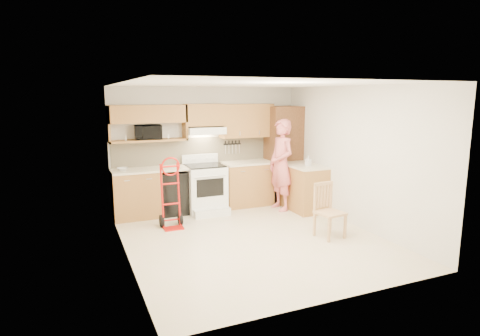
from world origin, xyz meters
TOP-DOWN VIEW (x-y plane):
  - floor at (0.00, 0.00)m, footprint 4.00×4.50m
  - ceiling at (0.00, 0.00)m, footprint 4.00×4.50m
  - wall_back at (0.00, 2.26)m, footprint 4.00×0.02m
  - wall_front at (0.00, -2.26)m, footprint 4.00×0.02m
  - wall_left at (-2.01, 0.00)m, footprint 0.02×4.50m
  - wall_right at (2.01, 0.00)m, footprint 0.02×4.50m
  - backsplash at (0.00, 2.23)m, footprint 3.92×0.03m
  - lower_cab_left at (-1.55, 1.95)m, footprint 0.90×0.60m
  - dishwasher at (-0.80, 1.95)m, footprint 0.60×0.60m
  - lower_cab_right at (0.83, 1.95)m, footprint 1.14×0.60m
  - countertop_left at (-1.25, 1.95)m, footprint 1.50×0.63m
  - countertop_right at (0.83, 1.95)m, footprint 1.14×0.63m
  - cab_return_right at (1.70, 1.15)m, footprint 0.60×1.00m
  - countertop_return at (1.70, 1.15)m, footprint 0.63×1.00m
  - pantry_tall at (1.65, 1.95)m, footprint 0.70×0.60m
  - upper_cab_left at (-1.25, 2.08)m, footprint 1.50×0.33m
  - upper_shelf_mw at (-1.25, 2.08)m, footprint 1.50×0.33m
  - upper_cab_center at (-0.12, 2.08)m, footprint 0.76×0.33m
  - upper_cab_right at (0.83, 2.08)m, footprint 1.14×0.33m
  - range_hood at (-0.12, 2.02)m, footprint 0.76×0.46m
  - knife_strip at (0.55, 2.21)m, footprint 0.40×0.05m
  - microwave at (-1.25, 2.08)m, footprint 0.52×0.38m
  - range at (-0.20, 1.78)m, footprint 0.77×1.01m
  - person at (1.28, 1.35)m, footprint 0.49×0.71m
  - hand_truck at (-1.08, 1.06)m, footprint 0.46×0.42m
  - dining_chair at (1.21, -0.45)m, footprint 0.46×0.49m
  - soap_bottle at (1.70, 1.00)m, footprint 0.11×0.11m
  - bowl at (-1.78, 1.95)m, footprint 0.21×0.21m

SIDE VIEW (x-z plane):
  - floor at x=0.00m, z-range -0.02..0.00m
  - dishwasher at x=-0.80m, z-range 0.00..0.85m
  - lower_cab_left at x=-1.55m, z-range 0.00..0.90m
  - lower_cab_right at x=0.83m, z-range 0.00..0.90m
  - cab_return_right at x=1.70m, z-range 0.00..0.90m
  - dining_chair at x=1.21m, z-range 0.00..0.91m
  - range at x=-0.20m, z-range 0.00..1.13m
  - hand_truck at x=-1.08m, z-range 0.00..1.15m
  - countertop_left at x=-1.25m, z-range 0.90..0.94m
  - countertop_right at x=0.83m, z-range 0.90..0.94m
  - countertop_return at x=1.70m, z-range 0.90..0.94m
  - person at x=1.28m, z-range 0.00..1.87m
  - bowl at x=-1.78m, z-range 0.94..0.99m
  - soap_bottle at x=1.70m, z-range 0.94..1.15m
  - pantry_tall at x=1.65m, z-range 0.00..2.10m
  - backsplash at x=0.00m, z-range 0.92..1.48m
  - knife_strip at x=0.55m, z-range 1.09..1.39m
  - wall_back at x=0.00m, z-range 0.00..2.50m
  - wall_front at x=0.00m, z-range 0.00..2.50m
  - wall_left at x=-2.01m, z-range 0.00..2.50m
  - wall_right at x=2.01m, z-range 0.00..2.50m
  - upper_shelf_mw at x=-1.25m, z-range 1.45..1.49m
  - microwave at x=-1.25m, z-range 1.49..1.77m
  - range_hood at x=-0.12m, z-range 1.56..1.70m
  - upper_cab_right at x=0.83m, z-range 1.45..2.15m
  - upper_cab_center at x=-0.12m, z-range 1.72..2.16m
  - upper_cab_left at x=-1.25m, z-range 1.81..2.15m
  - ceiling at x=0.00m, z-range 2.50..2.52m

